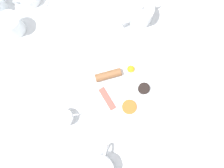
{
  "coord_description": "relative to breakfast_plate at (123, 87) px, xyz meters",
  "views": [
    {
      "loc": [
        -0.05,
        -0.19,
        1.98
      ],
      "look_at": [
        0.0,
        0.0,
        0.78
      ],
      "focal_mm": 50.0,
      "sensor_mm": 36.0,
      "label": 1
    }
  ],
  "objects": [
    {
      "name": "fork_by_plate",
      "position": [
        -0.25,
        0.19,
        -0.01
      ],
      "size": [
        0.17,
        0.06,
        0.0
      ],
      "rotation": [
        0.0,
        0.0,
        1.27
      ],
      "color": "silver",
      "rests_on": "table"
    },
    {
      "name": "teacup_with_saucer_left",
      "position": [
        0.31,
        -0.21,
        0.02
      ],
      "size": [
        0.15,
        0.15,
        0.07
      ],
      "color": "white",
      "rests_on": "table"
    },
    {
      "name": "teapot_near",
      "position": [
        0.13,
        0.27,
        0.04
      ],
      "size": [
        0.18,
        0.1,
        0.12
      ],
      "rotation": [
        0.0,
        0.0,
        0.3
      ],
      "color": "white",
      "rests_on": "table"
    },
    {
      "name": "napkin_folded",
      "position": [
        0.33,
        0.13,
        -0.0
      ],
      "size": [
        0.19,
        0.17,
        0.01
      ],
      "rotation": [
        0.0,
        0.0,
        5.91
      ],
      "color": "white",
      "rests_on": "table"
    },
    {
      "name": "water_glass_tall",
      "position": [
        -0.37,
        0.34,
        0.05
      ],
      "size": [
        0.08,
        0.08,
        0.11
      ],
      "color": "white",
      "rests_on": "table"
    },
    {
      "name": "creamer_jug",
      "position": [
        -0.25,
        -0.06,
        0.02
      ],
      "size": [
        0.09,
        0.07,
        0.06
      ],
      "color": "white",
      "rests_on": "table"
    },
    {
      "name": "ground_plane",
      "position": [
        -0.04,
        0.02,
        -0.77
      ],
      "size": [
        8.0,
        8.0,
        0.0
      ],
      "primitive_type": "plane",
      "color": "#333338"
    },
    {
      "name": "table",
      "position": [
        -0.04,
        0.02,
        -0.08
      ],
      "size": [
        1.1,
        1.07,
        0.76
      ],
      "color": "silver",
      "rests_on": "ground_plane"
    },
    {
      "name": "knife_by_plate",
      "position": [
        -0.42,
        0.01,
        -0.01
      ],
      "size": [
        0.06,
        0.19,
        0.0
      ],
      "rotation": [
        0.0,
        0.0,
        6.02
      ],
      "color": "silver",
      "rests_on": "table"
    },
    {
      "name": "breakfast_plate",
      "position": [
        0.0,
        0.0,
        0.0
      ],
      "size": [
        0.3,
        0.3,
        0.04
      ],
      "color": "white",
      "rests_on": "table"
    }
  ]
}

